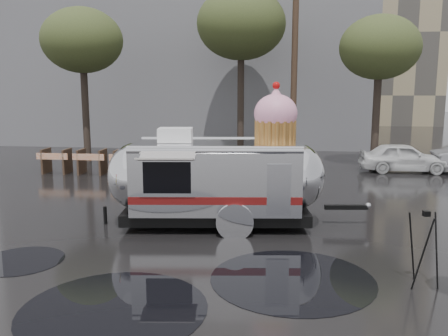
# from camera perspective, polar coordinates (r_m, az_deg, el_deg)

# --- Properties ---
(ground) EXTENTS (120.00, 120.00, 0.00)m
(ground) POSITION_cam_1_polar(r_m,az_deg,el_deg) (8.97, -6.43, -13.28)
(ground) COLOR black
(ground) RESTS_ON ground
(puddles) EXTENTS (15.49, 7.06, 0.01)m
(puddles) POSITION_cam_1_polar(r_m,az_deg,el_deg) (7.85, 7.86, -16.82)
(puddles) COLOR black
(puddles) RESTS_ON ground
(grey_building) EXTENTS (22.00, 12.00, 13.00)m
(grey_building) POSITION_cam_1_polar(r_m,az_deg,el_deg) (32.70, -3.80, 15.10)
(grey_building) COLOR #5F5E63
(grey_building) RESTS_ON ground
(utility_pole) EXTENTS (1.60, 0.28, 9.00)m
(utility_pole) POSITION_cam_1_polar(r_m,az_deg,el_deg) (22.05, 8.47, 12.64)
(utility_pole) COLOR #473323
(utility_pole) RESTS_ON ground
(tree_left) EXTENTS (3.64, 3.64, 6.95)m
(tree_left) POSITION_cam_1_polar(r_m,az_deg,el_deg) (22.93, -16.70, 14.40)
(tree_left) COLOR #382D26
(tree_left) RESTS_ON ground
(tree_mid) EXTENTS (4.20, 4.20, 8.03)m
(tree_mid) POSITION_cam_1_polar(r_m,az_deg,el_deg) (23.27, 2.08, 16.84)
(tree_mid) COLOR #382D26
(tree_mid) RESTS_ON ground
(tree_right) EXTENTS (3.36, 3.36, 6.42)m
(tree_right) POSITION_cam_1_polar(r_m,az_deg,el_deg) (21.46, 18.23, 13.51)
(tree_right) COLOR #382D26
(tree_right) RESTS_ON ground
(barricade_row) EXTENTS (4.30, 0.80, 1.00)m
(barricade_row) POSITION_cam_1_polar(r_m,az_deg,el_deg) (19.71, -15.60, 0.78)
(barricade_row) COLOR #473323
(barricade_row) RESTS_ON ground
(airstream_trailer) EXTENTS (6.82, 3.06, 3.69)m
(airstream_trailer) POSITION_cam_1_polar(r_m,az_deg,el_deg) (11.96, -0.54, -0.84)
(airstream_trailer) COLOR silver
(airstream_trailer) RESTS_ON ground
(tripod) EXTENTS (0.54, 0.57, 1.39)m
(tripod) POSITION_cam_1_polar(r_m,az_deg,el_deg) (9.12, 22.94, -8.29)
(tripod) COLOR black
(tripod) RESTS_ON ground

